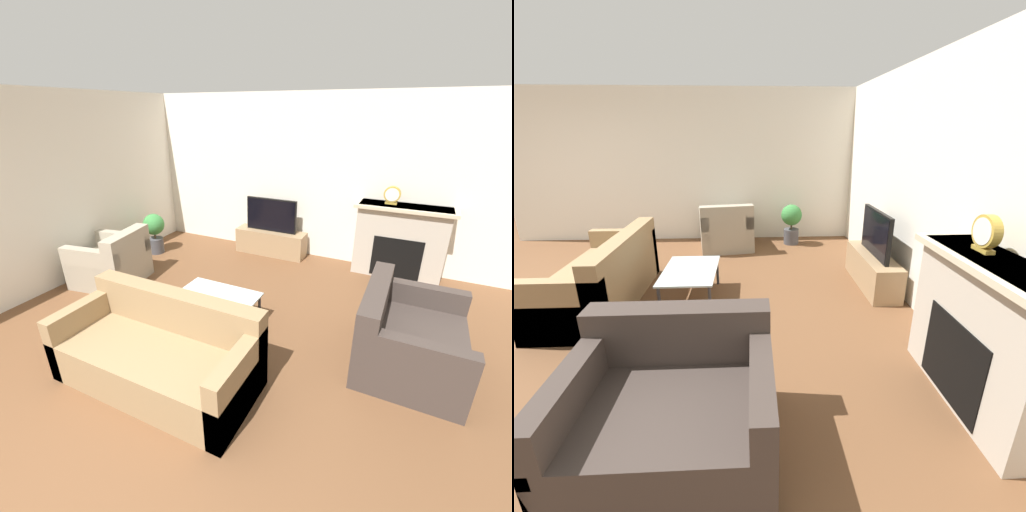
# 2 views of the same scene
# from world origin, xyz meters

# --- Properties ---
(wall_back) EXTENTS (8.56, 0.06, 2.70)m
(wall_back) POSITION_xyz_m (0.00, 4.82, 1.35)
(wall_back) COLOR silver
(wall_back) RESTS_ON ground_plane
(wall_left) EXTENTS (0.06, 7.79, 2.70)m
(wall_left) POSITION_xyz_m (-2.81, 2.39, 1.35)
(wall_left) COLOR silver
(wall_left) RESTS_ON ground_plane
(fireplace) EXTENTS (1.41, 0.46, 1.13)m
(fireplace) POSITION_xyz_m (1.69, 4.58, 0.59)
(fireplace) COLOR #B2A899
(fireplace) RESTS_ON ground_plane
(tv_stand) EXTENTS (1.25, 0.37, 0.44)m
(tv_stand) POSITION_xyz_m (-0.43, 4.53, 0.22)
(tv_stand) COLOR #997A56
(tv_stand) RESTS_ON ground_plane
(tv) EXTENTS (0.92, 0.06, 0.58)m
(tv) POSITION_xyz_m (-0.43, 4.52, 0.73)
(tv) COLOR black
(tv) RESTS_ON tv_stand
(couch_sectional) EXTENTS (1.91, 0.87, 0.82)m
(couch_sectional) POSITION_xyz_m (-0.13, 1.17, 0.29)
(couch_sectional) COLOR #8C704C
(couch_sectional) RESTS_ON ground_plane
(couch_loveseat) EXTENTS (0.98, 1.24, 0.82)m
(couch_loveseat) POSITION_xyz_m (1.97, 2.43, 0.29)
(couch_loveseat) COLOR #3D332D
(couch_loveseat) RESTS_ON ground_plane
(armchair_by_window) EXTENTS (1.03, 1.01, 0.82)m
(armchair_by_window) POSITION_xyz_m (-2.14, 2.47, 0.30)
(armchair_by_window) COLOR #9E937F
(armchair_by_window) RESTS_ON ground_plane
(coffee_table) EXTENTS (0.96, 0.63, 0.39)m
(coffee_table) POSITION_xyz_m (-0.13, 2.19, 0.35)
(coffee_table) COLOR #333338
(coffee_table) RESTS_ON ground_plane
(potted_plant) EXTENTS (0.38, 0.38, 0.73)m
(potted_plant) POSITION_xyz_m (-2.34, 3.65, 0.43)
(potted_plant) COLOR #47474C
(potted_plant) RESTS_ON ground_plane
(mantel_clock) EXTENTS (0.24, 0.07, 0.27)m
(mantel_clock) POSITION_xyz_m (1.48, 4.59, 1.26)
(mantel_clock) COLOR #B79338
(mantel_clock) RESTS_ON fireplace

